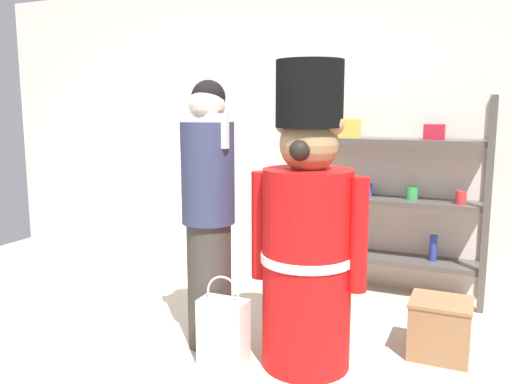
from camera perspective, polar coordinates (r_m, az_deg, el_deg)
The scene contains 7 objects.
ground_plane at distance 3.07m, azimuth -11.35°, elevation -19.87°, with size 6.40×6.40×0.00m, color beige.
back_wall at distance 4.66m, azimuth 4.10°, elevation 6.88°, with size 6.40×0.12×2.60m, color silver.
merchandise_shelf at distance 4.27m, azimuth 14.10°, elevation -0.40°, with size 1.50×0.35×1.57m.
teddy_bear_guard at distance 2.96m, azimuth 5.63°, elevation -4.79°, with size 0.68×0.53×1.74m.
person_shopper at distance 3.19m, azimuth -5.22°, elevation -2.01°, with size 0.34×0.32×1.65m.
shopping_bag at distance 3.13m, azimuth -3.59°, elevation -14.96°, with size 0.28×0.15×0.54m.
display_crate at distance 3.42m, azimuth 19.46°, elevation -13.83°, with size 0.36×0.32×0.35m.
Camera 1 is at (1.59, -2.17, 1.48)m, focal length 36.60 mm.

